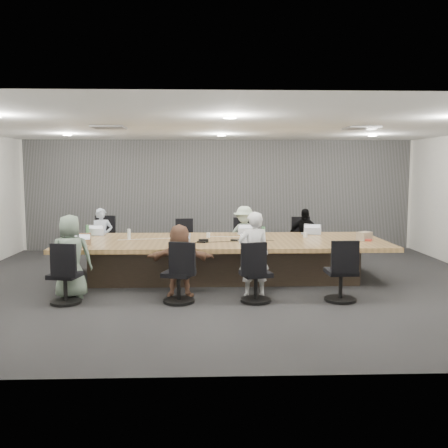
{
  "coord_description": "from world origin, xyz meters",
  "views": [
    {
      "loc": [
        -0.33,
        -8.78,
        2.06
      ],
      "look_at": [
        0.0,
        0.4,
        1.05
      ],
      "focal_mm": 40.0,
      "sensor_mm": 36.0,
      "label": 1
    }
  ],
  "objects_px": {
    "conference_table": "(224,258)",
    "chair_4": "(65,280)",
    "person_2": "(244,236)",
    "person_6": "(254,254)",
    "chair_3": "(301,244)",
    "chair_7": "(341,277)",
    "snack_packet": "(367,240)",
    "laptop_2": "(246,234)",
    "chair_0": "(105,244)",
    "chair_5": "(179,279)",
    "person_0": "(102,237)",
    "bottle_green_right": "(263,233)",
    "laptop_6": "(251,246)",
    "canvas_bag": "(364,236)",
    "chair_6": "(256,279)",
    "person_4": "(71,257)",
    "mug_brown": "(88,238)",
    "laptop_5": "(181,246)",
    "chair_1": "(183,246)",
    "bottle_clear": "(129,234)",
    "person_3": "(304,237)",
    "laptop_4": "(79,247)",
    "bottle_green_left": "(88,231)",
    "stapler": "(204,241)",
    "chair_2": "(243,245)",
    "person_5": "(180,261)",
    "laptop_0": "(96,234)",
    "laptop_3": "(310,233)"
  },
  "relations": [
    {
      "from": "conference_table",
      "to": "chair_4",
      "type": "bearing_deg",
      "value": -145.73
    },
    {
      "from": "person_2",
      "to": "person_6",
      "type": "height_order",
      "value": "person_6"
    },
    {
      "from": "chair_3",
      "to": "chair_7",
      "type": "relative_size",
      "value": 1.0
    },
    {
      "from": "snack_packet",
      "to": "laptop_2",
      "type": "bearing_deg",
      "value": 154.26
    },
    {
      "from": "chair_0",
      "to": "chair_5",
      "type": "relative_size",
      "value": 1.12
    },
    {
      "from": "person_0",
      "to": "bottle_green_right",
      "type": "relative_size",
      "value": 5.0
    },
    {
      "from": "chair_0",
      "to": "person_2",
      "type": "distance_m",
      "value": 3.08
    },
    {
      "from": "laptop_6",
      "to": "snack_packet",
      "type": "relative_size",
      "value": 1.75
    },
    {
      "from": "conference_table",
      "to": "snack_packet",
      "type": "distance_m",
      "value": 2.68
    },
    {
      "from": "canvas_bag",
      "to": "snack_packet",
      "type": "bearing_deg",
      "value": -77.97
    },
    {
      "from": "chair_3",
      "to": "chair_4",
      "type": "height_order",
      "value": "chair_3"
    },
    {
      "from": "chair_0",
      "to": "chair_6",
      "type": "relative_size",
      "value": 1.15
    },
    {
      "from": "chair_4",
      "to": "person_4",
      "type": "height_order",
      "value": "person_4"
    },
    {
      "from": "person_6",
      "to": "mug_brown",
      "type": "bearing_deg",
      "value": -30.42
    },
    {
      "from": "chair_0",
      "to": "snack_packet",
      "type": "height_order",
      "value": "chair_0"
    },
    {
      "from": "laptop_5",
      "to": "snack_packet",
      "type": "distance_m",
      "value": 3.45
    },
    {
      "from": "chair_1",
      "to": "bottle_clear",
      "type": "distance_m",
      "value": 1.88
    },
    {
      "from": "chair_7",
      "to": "person_4",
      "type": "bearing_deg",
      "value": 174.15
    },
    {
      "from": "person_3",
      "to": "bottle_green_right",
      "type": "height_order",
      "value": "person_3"
    },
    {
      "from": "chair_5",
      "to": "laptop_4",
      "type": "xyz_separation_m",
      "value": [
        -1.74,
        0.9,
        0.37
      ]
    },
    {
      "from": "bottle_green_left",
      "to": "snack_packet",
      "type": "height_order",
      "value": "bottle_green_left"
    },
    {
      "from": "chair_6",
      "to": "person_2",
      "type": "bearing_deg",
      "value": 74.59
    },
    {
      "from": "mug_brown",
      "to": "person_0",
      "type": "bearing_deg",
      "value": 90.89
    },
    {
      "from": "chair_5",
      "to": "bottle_clear",
      "type": "distance_m",
      "value": 2.17
    },
    {
      "from": "chair_6",
      "to": "laptop_4",
      "type": "height_order",
      "value": "laptop_4"
    },
    {
      "from": "chair_7",
      "to": "stapler",
      "type": "distance_m",
      "value": 2.57
    },
    {
      "from": "chair_2",
      "to": "person_5",
      "type": "xyz_separation_m",
      "value": [
        -1.25,
        -3.05,
        0.22
      ]
    },
    {
      "from": "laptop_0",
      "to": "bottle_green_right",
      "type": "xyz_separation_m",
      "value": [
        3.3,
        -0.81,
        0.11
      ]
    },
    {
      "from": "laptop_6",
      "to": "person_4",
      "type": "bearing_deg",
      "value": -154.98
    },
    {
      "from": "chair_7",
      "to": "bottle_clear",
      "type": "relative_size",
      "value": 3.96
    },
    {
      "from": "person_0",
      "to": "stapler",
      "type": "xyz_separation_m",
      "value": [
        2.18,
        -1.69,
        0.16
      ]
    },
    {
      "from": "mug_brown",
      "to": "laptop_5",
      "type": "bearing_deg",
      "value": -25.5
    },
    {
      "from": "snack_packet",
      "to": "chair_5",
      "type": "bearing_deg",
      "value": -156.82
    },
    {
      "from": "person_2",
      "to": "chair_2",
      "type": "bearing_deg",
      "value": 102.24
    },
    {
      "from": "person_0",
      "to": "bottle_green_left",
      "type": "xyz_separation_m",
      "value": [
        -0.09,
        -0.87,
        0.24
      ]
    },
    {
      "from": "person_3",
      "to": "laptop_3",
      "type": "xyz_separation_m",
      "value": [
        0.0,
        -0.55,
        0.14
      ]
    },
    {
      "from": "person_4",
      "to": "laptop_6",
      "type": "bearing_deg",
      "value": -179.89
    },
    {
      "from": "chair_2",
      "to": "bottle_green_right",
      "type": "height_order",
      "value": "bottle_green_right"
    },
    {
      "from": "chair_0",
      "to": "person_2",
      "type": "xyz_separation_m",
      "value": [
        3.05,
        -0.35,
        0.21
      ]
    },
    {
      "from": "laptop_3",
      "to": "bottle_clear",
      "type": "height_order",
      "value": "bottle_clear"
    },
    {
      "from": "chair_4",
      "to": "person_4",
      "type": "distance_m",
      "value": 0.46
    },
    {
      "from": "chair_2",
      "to": "laptop_0",
      "type": "bearing_deg",
      "value": 16.05
    },
    {
      "from": "chair_1",
      "to": "chair_0",
      "type": "bearing_deg",
      "value": -4.48
    },
    {
      "from": "chair_6",
      "to": "person_0",
      "type": "height_order",
      "value": "person_0"
    },
    {
      "from": "person_0",
      "to": "person_2",
      "type": "distance_m",
      "value": 3.05
    },
    {
      "from": "laptop_6",
      "to": "bottle_green_right",
      "type": "distance_m",
      "value": 0.86
    },
    {
      "from": "chair_7",
      "to": "person_6",
      "type": "distance_m",
      "value": 1.41
    },
    {
      "from": "person_4",
      "to": "chair_6",
      "type": "bearing_deg",
      "value": 162.68
    },
    {
      "from": "person_4",
      "to": "laptop_5",
      "type": "distance_m",
      "value": 1.82
    },
    {
      "from": "laptop_5",
      "to": "bottle_green_right",
      "type": "distance_m",
      "value": 1.7
    }
  ]
}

